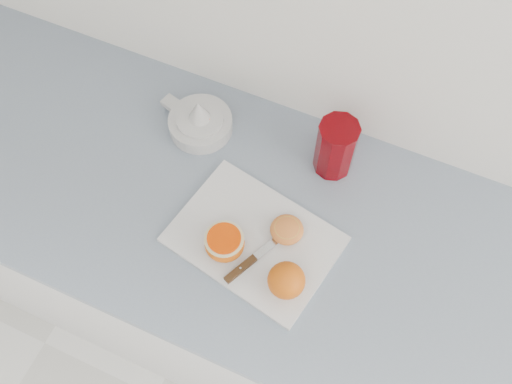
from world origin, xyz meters
TOP-DOWN VIEW (x-y plane):
  - counter at (-0.24, 1.70)m, footprint 2.60×0.64m
  - cutting_board at (-0.22, 1.64)m, footprint 0.38×0.30m
  - whole_orange at (-0.11, 1.57)m, footprint 0.08×0.08m
  - half_orange at (-0.26, 1.60)m, footprint 0.08×0.08m
  - squeezed_shell at (-0.16, 1.68)m, footprint 0.07×0.07m
  - paring_knife at (-0.21, 1.58)m, footprint 0.09×0.17m
  - citrus_juicer at (-0.45, 1.86)m, footprint 0.19×0.15m
  - red_tumbler at (-0.13, 1.89)m, footprint 0.09×0.09m

SIDE VIEW (x-z plane):
  - counter at x=-0.24m, z-range 0.00..0.89m
  - cutting_board at x=-0.22m, z-range 0.89..0.90m
  - paring_knife at x=-0.21m, z-range 0.90..0.91m
  - squeezed_shell at x=-0.16m, z-range 0.90..0.93m
  - citrus_juicer at x=-0.45m, z-range 0.87..0.97m
  - half_orange at x=-0.26m, z-range 0.90..0.95m
  - whole_orange at x=-0.11m, z-range 0.90..0.98m
  - red_tumbler at x=-0.13m, z-range 0.88..1.03m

